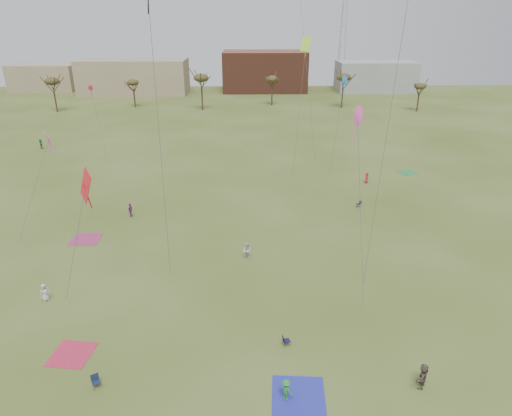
{
  "coord_description": "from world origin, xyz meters",
  "views": [
    {
      "loc": [
        -0.82,
        -26.09,
        22.01
      ],
      "look_at": [
        0.0,
        12.0,
        5.5
      ],
      "focal_mm": 31.13,
      "sensor_mm": 36.0,
      "label": 1
    }
  ],
  "objects_px": {
    "flyer_near_center": "(286,390)",
    "camp_chair_center": "(286,343)",
    "camp_chair_left": "(96,384)",
    "camp_chair_right": "(359,205)",
    "flyer_near_left": "(45,292)",
    "radio_tower": "(343,26)"
  },
  "relations": [
    {
      "from": "camp_chair_center",
      "to": "radio_tower",
      "type": "xyz_separation_m",
      "value": [
        28.08,
        125.52,
        18.95
      ]
    },
    {
      "from": "flyer_near_left",
      "to": "radio_tower",
      "type": "bearing_deg",
      "value": 34.22
    },
    {
      "from": "camp_chair_left",
      "to": "camp_chair_right",
      "type": "height_order",
      "value": "same"
    },
    {
      "from": "flyer_near_center",
      "to": "camp_chair_left",
      "type": "distance_m",
      "value": 12.23
    },
    {
      "from": "flyer_near_left",
      "to": "flyer_near_center",
      "type": "height_order",
      "value": "flyer_near_left"
    },
    {
      "from": "flyer_near_center",
      "to": "camp_chair_center",
      "type": "distance_m",
      "value": 4.98
    },
    {
      "from": "flyer_near_center",
      "to": "camp_chair_left",
      "type": "height_order",
      "value": "flyer_near_center"
    },
    {
      "from": "camp_chair_left",
      "to": "camp_chair_right",
      "type": "relative_size",
      "value": 1.0
    },
    {
      "from": "flyer_near_left",
      "to": "camp_chair_center",
      "type": "bearing_deg",
      "value": -50.86
    },
    {
      "from": "camp_chair_left",
      "to": "camp_chair_center",
      "type": "height_order",
      "value": "same"
    },
    {
      "from": "radio_tower",
      "to": "flyer_near_center",
      "type": "bearing_deg",
      "value": -102.32
    },
    {
      "from": "flyer_near_left",
      "to": "camp_chair_left",
      "type": "relative_size",
      "value": 1.81
    },
    {
      "from": "flyer_near_center",
      "to": "flyer_near_left",
      "type": "bearing_deg",
      "value": 6.86
    },
    {
      "from": "camp_chair_right",
      "to": "radio_tower",
      "type": "bearing_deg",
      "value": 154.1
    },
    {
      "from": "camp_chair_center",
      "to": "flyer_near_left",
      "type": "bearing_deg",
      "value": 56.49
    },
    {
      "from": "flyer_near_left",
      "to": "camp_chair_right",
      "type": "height_order",
      "value": "flyer_near_left"
    },
    {
      "from": "flyer_near_left",
      "to": "flyer_near_center",
      "type": "bearing_deg",
      "value": -63.47
    },
    {
      "from": "camp_chair_center",
      "to": "camp_chair_right",
      "type": "xyz_separation_m",
      "value": [
        11.2,
        25.16,
        0.0
      ]
    },
    {
      "from": "flyer_near_center",
      "to": "radio_tower",
      "type": "distance_m",
      "value": 134.8
    },
    {
      "from": "camp_chair_right",
      "to": "radio_tower",
      "type": "height_order",
      "value": "radio_tower"
    },
    {
      "from": "flyer_near_center",
      "to": "radio_tower",
      "type": "height_order",
      "value": "radio_tower"
    },
    {
      "from": "flyer_near_left",
      "to": "camp_chair_left",
      "type": "distance_m",
      "value": 12.05
    }
  ]
}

